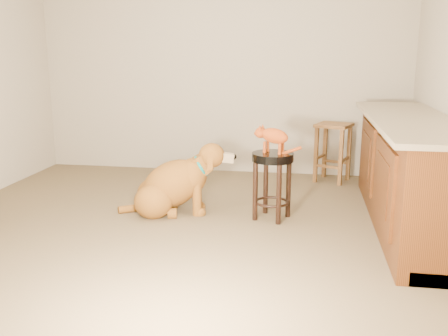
% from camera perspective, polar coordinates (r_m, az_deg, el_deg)
% --- Properties ---
extents(floor, '(4.50, 4.00, 0.01)m').
position_cam_1_polar(floor, '(4.45, -4.67, -6.29)').
color(floor, brown).
rests_on(floor, ground).
extents(room_shell, '(4.54, 4.04, 2.62)m').
position_cam_1_polar(room_shell, '(4.19, -5.11, 15.83)').
color(room_shell, '#AA9F89').
rests_on(room_shell, ground).
extents(cabinet_run, '(0.70, 2.56, 0.94)m').
position_cam_1_polar(cabinet_run, '(4.58, 20.58, -0.80)').
color(cabinet_run, '#46230C').
rests_on(cabinet_run, ground).
extents(padded_stool, '(0.40, 0.40, 0.61)m').
position_cam_1_polar(padded_stool, '(4.46, 5.55, -0.49)').
color(padded_stool, black).
rests_on(padded_stool, ground).
extents(wood_stool, '(0.47, 0.47, 0.67)m').
position_cam_1_polar(wood_stool, '(5.88, 12.31, 1.84)').
color(wood_stool, brown).
rests_on(wood_stool, ground).
extents(golden_retriever, '(1.10, 0.61, 0.71)m').
position_cam_1_polar(golden_retriever, '(4.65, -5.80, -2.02)').
color(golden_retriever, brown).
rests_on(golden_retriever, ground).
extents(tabby_kitten, '(0.43, 0.21, 0.27)m').
position_cam_1_polar(tabby_kitten, '(4.39, 5.53, 3.61)').
color(tabby_kitten, '#8C340E').
rests_on(tabby_kitten, padded_stool).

